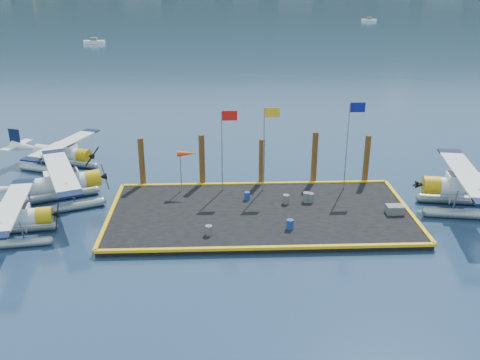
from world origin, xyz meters
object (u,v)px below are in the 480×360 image
object	(u,v)px
drum_1	(290,224)
flagpole_red	(225,138)
drum_0	(247,196)
windsock	(187,155)
drum_2	(306,197)
piling_2	(262,163)
crate	(395,209)
flagpole_yellow	(267,136)
piling_0	(142,164)
piling_4	(366,161)
drum_5	(286,199)
drum_4	(310,198)
flagpole_blue	(351,133)
seaplane_a	(7,221)
seaplane_c	(61,154)
seaplane_b	(57,186)
seaplane_d	(471,190)
drum_3	(209,230)
piling_1	(202,162)
piling_3	(314,159)

from	to	relation	value
drum_1	flagpole_red	bearing A→B (deg)	121.64
drum_0	windsock	world-z (taller)	windsock
drum_2	piling_2	world-z (taller)	piling_2
crate	flagpole_yellow	xyz separation A→B (m)	(-8.24, 4.43, 3.83)
piling_0	flagpole_red	bearing A→B (deg)	-14.46
drum_2	piling_2	distance (m)	4.94
piling_4	windsock	bearing A→B (deg)	-173.25
drum_5	piling_0	size ratio (longest dim) A/B	0.16
drum_4	piling_4	world-z (taller)	piling_4
flagpole_red	flagpole_blue	xyz separation A→B (m)	(8.99, -0.00, 0.29)
seaplane_a	seaplane_c	size ratio (longest dim) A/B	1.02
seaplane_a	seaplane_b	size ratio (longest dim) A/B	0.91
drum_0	flagpole_yellow	distance (m)	4.45
seaplane_d	drum_3	size ratio (longest dim) A/B	17.24
seaplane_a	piling_2	bearing A→B (deg)	108.41
drum_1	drum_5	size ratio (longest dim) A/B	1.00
flagpole_red	drum_2	bearing A→B (deg)	-21.94
drum_5	flagpole_red	world-z (taller)	flagpole_red
flagpole_yellow	crate	bearing A→B (deg)	-28.25
crate	drum_0	bearing A→B (deg)	164.44
flagpole_yellow	windsock	bearing A→B (deg)	180.00
flagpole_blue	seaplane_a	bearing A→B (deg)	-163.88
seaplane_c	crate	distance (m)	26.76
drum_5	flagpole_blue	xyz separation A→B (m)	(4.80, 2.50, 3.97)
crate	piling_1	xyz separation A→B (m)	(-12.94, 6.03, 1.41)
drum_3	piling_1	xyz separation A→B (m)	(-0.59, 8.60, 1.39)
drum_1	piling_4	bearing A→B (deg)	49.51
drum_0	piling_4	world-z (taller)	piling_4
drum_0	drum_2	size ratio (longest dim) A/B	0.81
seaplane_a	piling_3	size ratio (longest dim) A/B	2.05
seaplane_c	drum_3	xyz separation A→B (m)	(12.33, -12.90, -0.66)
drum_2	drum_4	size ratio (longest dim) A/B	1.06
flagpole_yellow	piling_1	xyz separation A→B (m)	(-4.70, 1.60, -2.41)
drum_0	drum_4	xyz separation A→B (m)	(4.40, -0.61, 0.05)
flagpole_red	drum_1	bearing A→B (deg)	-58.36
seaplane_a	piling_2	xyz separation A→B (m)	(16.18, 8.07, 0.54)
drum_0	drum_1	world-z (taller)	drum_1
seaplane_c	seaplane_b	bearing A→B (deg)	33.66
seaplane_a	windsock	distance (m)	12.61
seaplane_a	crate	bearing A→B (deg)	86.64
drum_5	drum_1	bearing A→B (deg)	-93.42
seaplane_b	drum_2	size ratio (longest dim) A/B	14.07
piling_2	windsock	bearing A→B (deg)	-163.85
piling_3	seaplane_c	bearing A→B (deg)	168.01
piling_0	seaplane_a	bearing A→B (deg)	-131.67
drum_1	drum_5	distance (m)	3.92
drum_4	flagpole_yellow	size ratio (longest dim) A/B	0.10
drum_0	piling_1	size ratio (longest dim) A/B	0.13
seaplane_d	seaplane_a	bearing A→B (deg)	105.23
seaplane_d	drum_0	size ratio (longest dim) A/B	18.89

